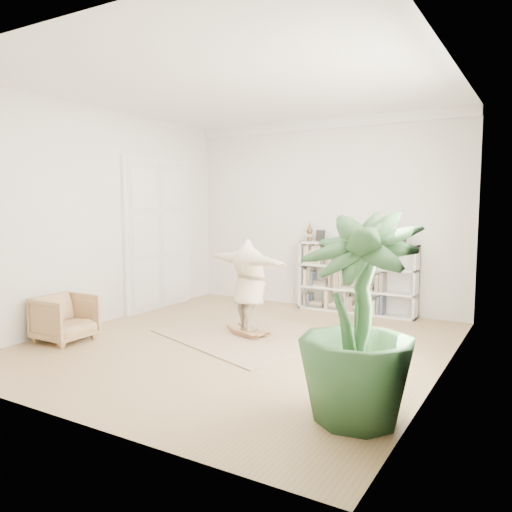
{
  "coord_description": "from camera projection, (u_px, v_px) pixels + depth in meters",
  "views": [
    {
      "loc": [
        3.77,
        -5.97,
        2.02
      ],
      "look_at": [
        0.02,
        0.4,
        1.24
      ],
      "focal_mm": 35.0,
      "sensor_mm": 36.0,
      "label": 1
    }
  ],
  "objects": [
    {
      "name": "floor",
      "position": [
        241.0,
        343.0,
        7.23
      ],
      "size": [
        6.0,
        6.0,
        0.0
      ],
      "primitive_type": "plane",
      "color": "#93794C",
      "rests_on": "ground"
    },
    {
      "name": "room_shell",
      "position": [
        324.0,
        124.0,
        9.38
      ],
      "size": [
        6.0,
        6.0,
        6.0
      ],
      "color": "silver",
      "rests_on": "floor"
    },
    {
      "name": "doors",
      "position": [
        158.0,
        236.0,
        9.56
      ],
      "size": [
        0.09,
        1.78,
        2.92
      ],
      "color": "white",
      "rests_on": "floor"
    },
    {
      "name": "bookshelf",
      "position": [
        356.0,
        279.0,
        9.2
      ],
      "size": [
        2.2,
        0.35,
        1.64
      ],
      "color": "silver",
      "rests_on": "floor"
    },
    {
      "name": "armchair",
      "position": [
        65.0,
        318.0,
        7.32
      ],
      "size": [
        0.76,
        0.74,
        0.68
      ],
      "primitive_type": "imported",
      "rotation": [
        0.0,
        0.0,
        1.58
      ],
      "color": "tan",
      "rests_on": "floor"
    },
    {
      "name": "rug",
      "position": [
        249.0,
        336.0,
        7.6
      ],
      "size": [
        3.03,
        2.72,
        0.02
      ],
      "primitive_type": "cube",
      "rotation": [
        0.0,
        0.0,
        -0.34
      ],
      "color": "tan",
      "rests_on": "floor"
    },
    {
      "name": "rocker_board",
      "position": [
        249.0,
        332.0,
        7.59
      ],
      "size": [
        0.61,
        0.48,
        0.11
      ],
      "rotation": [
        0.0,
        0.0,
        -0.34
      ],
      "color": "brown",
      "rests_on": "rug"
    },
    {
      "name": "person",
      "position": [
        249.0,
        283.0,
        7.51
      ],
      "size": [
        1.78,
        1.02,
        1.4
      ],
      "primitive_type": "imported",
      "rotation": [
        0.0,
        0.0,
        2.8
      ],
      "color": "beige",
      "rests_on": "rocker_board"
    },
    {
      "name": "houseplant",
      "position": [
        358.0,
        318.0,
        4.56
      ],
      "size": [
        1.2,
        1.2,
        1.95
      ],
      "primitive_type": "imported",
      "rotation": [
        0.0,
        0.0,
        -0.11
      ],
      "color": "#295028",
      "rests_on": "floor"
    }
  ]
}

